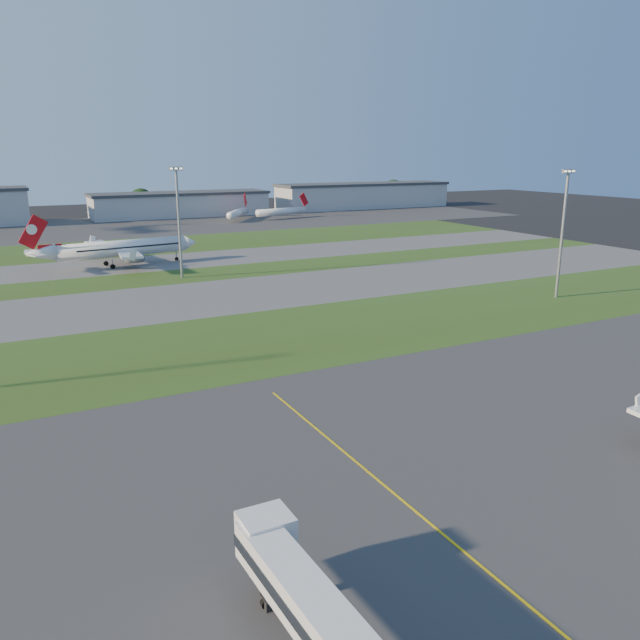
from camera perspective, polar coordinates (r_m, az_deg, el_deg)
ground at (r=52.32m, az=4.15°, el=-18.54°), size 700.00×700.00×0.00m
apron_near at (r=52.31m, az=4.15°, el=-18.54°), size 300.00×70.00×0.01m
grass_strip_a at (r=96.32m, az=-12.24°, el=-2.76°), size 300.00×34.00×0.01m
taxiway_a at (r=127.41m, az=-16.24°, el=1.34°), size 300.00×32.00×0.01m
grass_strip_b at (r=151.50m, az=-18.17°, el=3.31°), size 300.00×18.00×0.01m
taxiway_b at (r=172.92m, az=-19.42°, el=4.58°), size 300.00×26.00×0.01m
grass_strip_c at (r=205.27m, az=-20.81°, el=5.99°), size 300.00×40.00×0.01m
apron_far at (r=264.51m, az=-22.47°, el=7.66°), size 400.00×80.00×0.01m
yellow_line at (r=54.72m, az=8.82°, el=-17.04°), size 0.25×60.00×0.02m
airliner_taxiing at (r=172.10m, az=-17.69°, el=6.22°), size 41.63×35.11×13.02m
mini_jet_near at (r=281.23m, az=-7.49°, el=9.71°), size 17.97×24.33×9.48m
mini_jet_far at (r=285.04m, az=-3.52°, el=9.88°), size 28.32×8.58×9.48m
light_mast_centre at (r=150.51m, az=-12.81°, el=9.32°), size 3.20×0.70×25.80m
light_mast_east at (r=135.45m, az=21.34°, el=8.07°), size 3.20×0.70×25.80m
hangar_east at (r=303.09m, az=-12.64°, el=10.30°), size 81.60×23.00×11.20m
hangar_far_east at (r=342.73m, az=4.00°, el=11.30°), size 96.90×23.00×13.20m
tree_mid_west at (r=303.79m, az=-27.15°, el=9.08°), size 9.90×9.90×10.80m
tree_mid_east at (r=313.14m, az=-16.03°, el=10.45°), size 11.55×11.55×12.60m
tree_east at (r=334.63m, az=-3.06°, el=11.14°), size 10.45×10.45×11.40m
tree_far_east at (r=372.31m, az=6.73°, el=11.66°), size 12.65×12.65×13.80m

